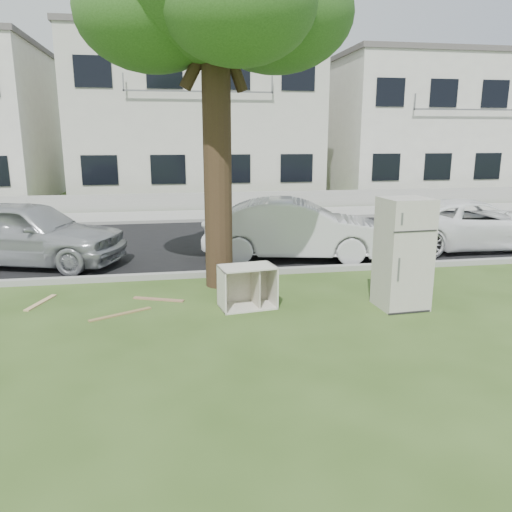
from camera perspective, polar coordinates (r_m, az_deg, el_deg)
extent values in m
plane|color=#31491A|center=(8.47, -0.27, -6.65)|extent=(120.00, 120.00, 0.00)
cube|color=black|center=(14.21, -4.23, 1.60)|extent=(120.00, 7.00, 0.01)
cube|color=gray|center=(10.78, -2.40, -2.23)|extent=(120.00, 0.18, 0.12)
cube|color=gray|center=(17.69, -5.35, 3.91)|extent=(120.00, 0.18, 0.12)
cube|color=gray|center=(19.11, -5.69, 4.63)|extent=(120.00, 2.80, 0.01)
cube|color=gray|center=(20.65, -6.03, 6.24)|extent=(120.00, 0.15, 0.70)
cylinder|color=black|center=(9.69, -4.44, 11.57)|extent=(0.54, 0.54, 5.20)
cube|color=#B9B9A9|center=(25.39, -6.98, 14.90)|extent=(11.00, 8.00, 7.20)
cube|color=#595451|center=(25.76, -7.23, 23.19)|extent=(11.22, 8.16, 0.24)
cube|color=silver|center=(28.63, 18.54, 13.54)|extent=(10.00, 8.00, 6.60)
cube|color=#595451|center=(28.88, 19.07, 20.33)|extent=(10.20, 8.16, 0.24)
cube|color=beige|center=(8.93, 16.47, 0.27)|extent=(0.83, 0.78, 1.92)
cube|color=silver|center=(8.70, -1.01, -3.53)|extent=(1.03, 0.72, 0.74)
cube|color=olive|center=(8.73, -15.21, -6.44)|extent=(1.00, 0.58, 0.02)
cube|color=#966A4E|center=(9.35, -11.08, -4.88)|extent=(0.93, 0.45, 0.02)
cube|color=tan|center=(9.80, -23.38, -4.90)|extent=(0.38, 0.88, 0.02)
imported|color=silver|center=(12.16, 4.55, 3.06)|extent=(4.64, 2.43, 1.45)
imported|color=white|center=(14.49, 23.52, 3.35)|extent=(4.77, 2.34, 1.30)
imported|color=#9D9FA3|center=(12.66, -24.73, 2.42)|extent=(4.80, 3.05, 1.52)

